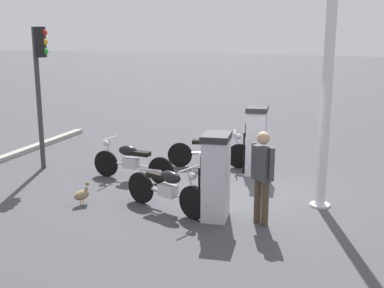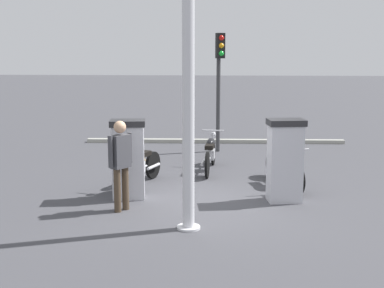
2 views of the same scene
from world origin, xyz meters
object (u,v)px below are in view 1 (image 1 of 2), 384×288
at_px(motorcycle_extra, 131,161).
at_px(canopy_support_pole, 327,92).
at_px(motorcycle_near_pump, 211,150).
at_px(motorcycle_far_pump, 167,188).
at_px(wandering_duck, 82,194).
at_px(fuel_pump_near, 256,140).
at_px(fuel_pump_far, 216,176).
at_px(attendant_person, 262,172).
at_px(roadside_traffic_light, 40,73).

height_order(motorcycle_extra, canopy_support_pole, canopy_support_pole).
bearing_deg(motorcycle_near_pump, motorcycle_far_pump, 93.79).
distance_m(wandering_duck, canopy_support_pole, 5.18).
height_order(fuel_pump_near, motorcycle_extra, fuel_pump_near).
height_order(fuel_pump_far, canopy_support_pole, canopy_support_pole).
height_order(fuel_pump_far, wandering_duck, fuel_pump_far).
bearing_deg(motorcycle_extra, motorcycle_near_pump, -128.76).
height_order(motorcycle_near_pump, wandering_duck, motorcycle_near_pump).
bearing_deg(attendant_person, motorcycle_far_pump, 0.44).
distance_m(motorcycle_near_pump, canopy_support_pole, 3.95).
relative_size(attendant_person, canopy_support_pole, 0.36).
relative_size(fuel_pump_near, wandering_duck, 3.69).
relative_size(fuel_pump_near, motorcycle_extra, 0.78).
xyz_separation_m(motorcycle_near_pump, motorcycle_extra, (1.36, 1.70, 0.01)).
height_order(roadside_traffic_light, canopy_support_pole, canopy_support_pole).
distance_m(motorcycle_far_pump, wandering_duck, 1.78).
bearing_deg(motorcycle_near_pump, roadside_traffic_light, 21.77).
xyz_separation_m(motorcycle_near_pump, wandering_duck, (1.53, 3.52, -0.24)).
distance_m(roadside_traffic_light, canopy_support_pole, 6.83).
height_order(attendant_person, canopy_support_pole, canopy_support_pole).
distance_m(motorcycle_far_pump, roadside_traffic_light, 4.84).
height_order(motorcycle_far_pump, wandering_duck, motorcycle_far_pump).
xyz_separation_m(motorcycle_far_pump, wandering_duck, (1.74, 0.27, -0.24)).
bearing_deg(wandering_duck, motorcycle_extra, -95.05).
bearing_deg(wandering_duck, attendant_person, -175.38).
bearing_deg(attendant_person, fuel_pump_near, -74.62).
relative_size(roadside_traffic_light, canopy_support_pole, 0.74).
distance_m(motorcycle_far_pump, canopy_support_pole, 3.54).
distance_m(fuel_pump_far, roadside_traffic_light, 5.58).
distance_m(wandering_duck, roadside_traffic_light, 3.77).
bearing_deg(roadside_traffic_light, canopy_support_pole, 176.99).
bearing_deg(motorcycle_far_pump, motorcycle_near_pump, -86.21).
relative_size(motorcycle_near_pump, motorcycle_extra, 0.98).
bearing_deg(motorcycle_extra, canopy_support_pole, 177.26).
height_order(fuel_pump_far, motorcycle_extra, fuel_pump_far).
relative_size(fuel_pump_near, canopy_support_pole, 0.35).
bearing_deg(fuel_pump_near, roadside_traffic_light, 15.53).
height_order(fuel_pump_near, roadside_traffic_light, roadside_traffic_light).
height_order(fuel_pump_near, fuel_pump_far, fuel_pump_near).
xyz_separation_m(fuel_pump_far, attendant_person, (-0.85, -0.03, 0.16)).
height_order(motorcycle_near_pump, motorcycle_extra, motorcycle_extra).
distance_m(fuel_pump_near, motorcycle_near_pump, 1.26).
bearing_deg(motorcycle_near_pump, motorcycle_extra, 51.24).
xyz_separation_m(motorcycle_extra, attendant_person, (-3.41, 1.53, 0.51)).
bearing_deg(attendant_person, fuel_pump_far, 2.18).
distance_m(fuel_pump_far, wandering_duck, 2.80).
height_order(motorcycle_near_pump, attendant_person, attendant_person).
distance_m(motorcycle_extra, attendant_person, 3.78).
bearing_deg(motorcycle_far_pump, motorcycle_extra, -44.41).
height_order(fuel_pump_near, motorcycle_near_pump, fuel_pump_near).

